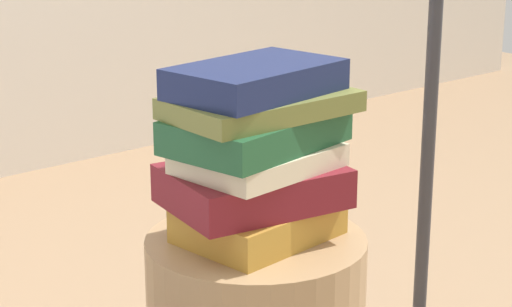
{
  "coord_description": "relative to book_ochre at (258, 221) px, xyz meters",
  "views": [
    {
      "loc": [
        -0.9,
        -1.06,
        1.03
      ],
      "look_at": [
        0.0,
        0.0,
        0.62
      ],
      "focal_mm": 64.62,
      "sensor_mm": 36.0,
      "label": 1
    }
  ],
  "objects": [
    {
      "name": "book_ochre",
      "position": [
        0.0,
        0.0,
        0.0
      ],
      "size": [
        0.25,
        0.2,
        0.06
      ],
      "primitive_type": "cube",
      "rotation": [
        0.0,
        0.0,
        0.1
      ],
      "color": "#B7842D",
      "rests_on": "side_table"
    },
    {
      "name": "book_maroon",
      "position": [
        -0.01,
        0.01,
        0.06
      ],
      "size": [
        0.3,
        0.24,
        0.06
      ],
      "primitive_type": "cube",
      "rotation": [
        0.0,
        0.0,
        -0.17
      ],
      "color": "maroon",
      "rests_on": "book_ochre"
    },
    {
      "name": "book_cream",
      "position": [
        -0.01,
        -0.01,
        0.11
      ],
      "size": [
        0.25,
        0.2,
        0.04
      ],
      "primitive_type": "cube",
      "rotation": [
        0.0,
        0.0,
        0.1
      ],
      "color": "beige",
      "rests_on": "book_maroon"
    },
    {
      "name": "book_forest",
      "position": [
        -0.0,
        -0.0,
        0.15
      ],
      "size": [
        0.3,
        0.22,
        0.05
      ],
      "primitive_type": "cube",
      "rotation": [
        0.0,
        0.0,
        0.17
      ],
      "color": "#1E512D",
      "rests_on": "book_cream"
    },
    {
      "name": "book_olive",
      "position": [
        0.0,
        -0.01,
        0.19
      ],
      "size": [
        0.29,
        0.18,
        0.03
      ],
      "primitive_type": "cube",
      "rotation": [
        0.0,
        0.0,
        -0.01
      ],
      "color": "olive",
      "rests_on": "book_forest"
    },
    {
      "name": "book_navy",
      "position": [
        -0.01,
        0.0,
        0.23
      ],
      "size": [
        0.28,
        0.2,
        0.05
      ],
      "primitive_type": "cube",
      "rotation": [
        0.0,
        0.0,
        0.13
      ],
      "color": "#19234C",
      "rests_on": "book_olive"
    }
  ]
}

